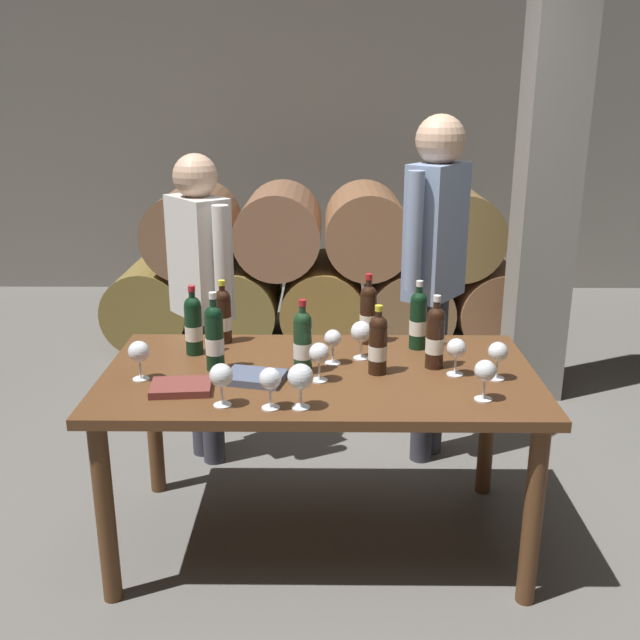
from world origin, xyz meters
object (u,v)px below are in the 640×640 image
object	(u,v)px
taster_seated_left	(201,284)
wine_bottle_2	(378,344)
wine_glass_9	(270,380)
dining_table	(320,393)
wine_glass_1	(221,376)
sommelier_presenting	(435,259)
wine_bottle_6	(303,342)
leather_ledger	(181,387)
wine_bottle_1	(223,316)
wine_glass_2	(361,332)
wine_bottle_7	(193,325)
wine_bottle_0	(418,319)
wine_glass_0	(301,378)
wine_bottle_3	(435,337)
wine_glass_3	(485,372)
wine_bottle_5	(214,337)
wine_glass_7	(498,353)
wine_glass_4	(456,349)
wine_glass_6	(139,353)
wine_glass_5	(333,340)
tasting_notebook	(255,377)
wine_glass_8	(319,354)
wine_bottle_4	(368,314)

from	to	relation	value
taster_seated_left	wine_bottle_2	bearing A→B (deg)	-42.22
wine_glass_9	dining_table	bearing A→B (deg)	64.35
wine_glass_1	sommelier_presenting	xyz separation A→B (m)	(0.88, 1.08, 0.17)
wine_bottle_6	leather_ledger	distance (m)	0.49
wine_bottle_1	wine_glass_2	distance (m)	0.63
wine_bottle_7	wine_glass_2	xyz separation A→B (m)	(0.70, -0.05, -0.01)
dining_table	wine_bottle_1	distance (m)	0.59
wine_bottle_0	wine_bottle_6	size ratio (longest dim) A/B	1.00
wine_glass_0	wine_glass_2	xyz separation A→B (m)	(0.23, 0.49, -0.00)
wine_bottle_2	wine_bottle_3	size ratio (longest dim) A/B	0.93
wine_glass_0	wine_glass_9	size ratio (longest dim) A/B	1.08
wine_bottle_1	wine_glass_3	xyz separation A→B (m)	(1.01, -0.61, -0.01)
wine_bottle_3	taster_seated_left	xyz separation A→B (m)	(-1.04, 0.67, 0.03)
dining_table	wine_bottle_7	world-z (taller)	wine_bottle_7
wine_glass_0	wine_bottle_2	bearing A→B (deg)	49.08
wine_bottle_1	wine_bottle_6	distance (m)	0.50
wine_bottle_5	wine_bottle_3	bearing A→B (deg)	2.09
wine_glass_7	leather_ledger	xyz separation A→B (m)	(-1.19, -0.12, -0.09)
wine_bottle_5	leather_ledger	xyz separation A→B (m)	(-0.10, -0.22, -0.12)
wine_bottle_7	wine_glass_0	bearing A→B (deg)	-49.61
wine_bottle_6	taster_seated_left	size ratio (longest dim) A/B	0.19
wine_glass_2	wine_glass_7	size ratio (longest dim) A/B	1.07
leather_ledger	sommelier_presenting	distance (m)	1.44
wine_glass_4	taster_seated_left	size ratio (longest dim) A/B	0.10
wine_glass_6	wine_bottle_3	bearing A→B (deg)	7.03
wine_glass_4	wine_glass_9	bearing A→B (deg)	-155.37
wine_glass_0	wine_glass_1	world-z (taller)	wine_glass_0
wine_glass_5	wine_glass_7	distance (m)	0.65
wine_glass_2	leather_ledger	xyz separation A→B (m)	(-0.68, -0.34, -0.10)
wine_bottle_3	wine_glass_3	world-z (taller)	wine_bottle_3
tasting_notebook	sommelier_presenting	xyz separation A→B (m)	(0.79, 0.85, 0.27)
wine_glass_8	wine_bottle_2	bearing A→B (deg)	20.05
wine_glass_3	wine_glass_4	distance (m)	0.25
wine_bottle_0	wine_glass_9	bearing A→B (deg)	-132.92
wine_bottle_0	dining_table	bearing A→B (deg)	-146.14
wine_bottle_3	leather_ledger	distance (m)	1.00
wine_bottle_3	wine_glass_7	bearing A→B (deg)	-29.30
wine_glass_9	wine_glass_1	bearing A→B (deg)	172.74
wine_bottle_2	sommelier_presenting	size ratio (longest dim) A/B	0.16
wine_glass_3	leather_ledger	world-z (taller)	wine_glass_3
wine_bottle_7	taster_seated_left	distance (m)	0.52
leather_ledger	wine_bottle_4	bearing A→B (deg)	31.50
wine_glass_7	taster_seated_left	size ratio (longest dim) A/B	0.10
wine_bottle_7	tasting_notebook	xyz separation A→B (m)	(0.28, -0.30, -0.11)
wine_bottle_3	wine_bottle_6	xyz separation A→B (m)	(-0.52, -0.06, -0.00)
wine_bottle_5	wine_glass_2	xyz separation A→B (m)	(0.58, 0.13, -0.02)
dining_table	wine_bottle_6	bearing A→B (deg)	-173.01
wine_glass_1	leather_ledger	size ratio (longest dim) A/B	0.72
wine_bottle_3	wine_bottle_4	xyz separation A→B (m)	(-0.25, 0.29, 0.00)
wine_glass_8	wine_bottle_7	bearing A→B (deg)	150.54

